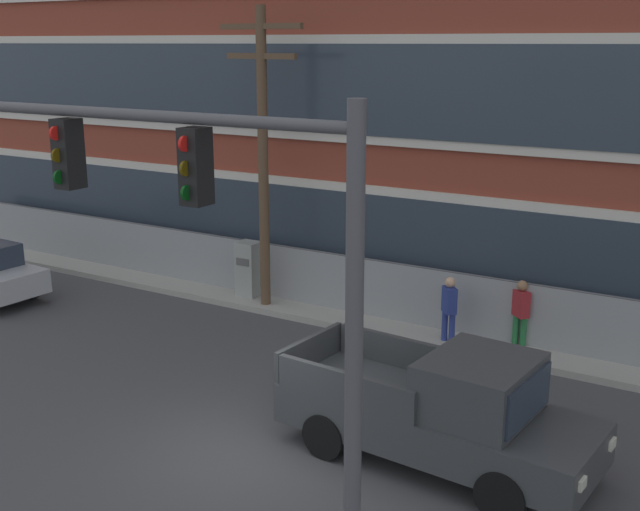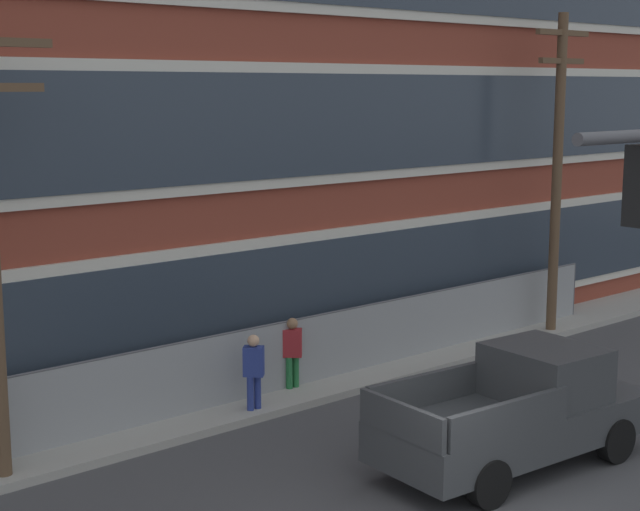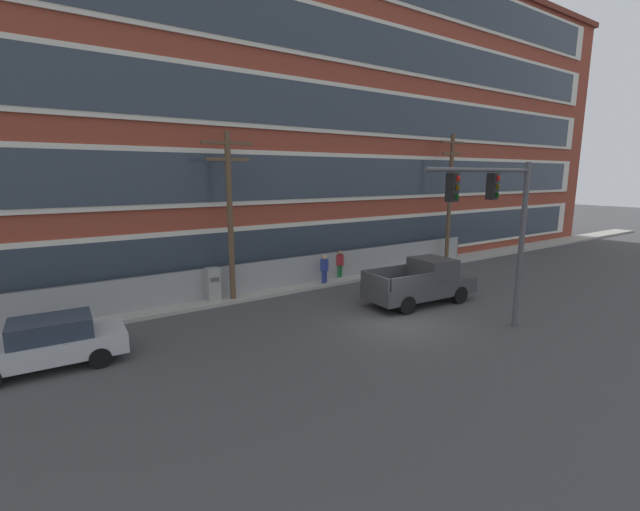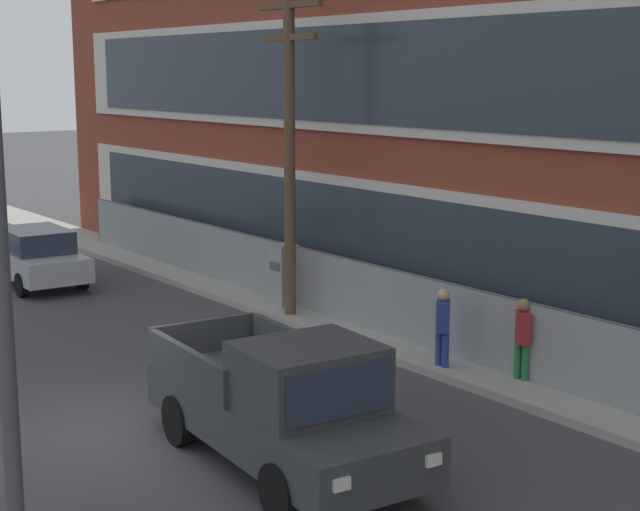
{
  "view_description": "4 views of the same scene",
  "coord_description": "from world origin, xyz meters",
  "px_view_note": "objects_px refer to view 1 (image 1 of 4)",
  "views": [
    {
      "loc": [
        7.47,
        -10.05,
        6.84
      ],
      "look_at": [
        -0.36,
        2.89,
        2.8
      ],
      "focal_mm": 45.0,
      "sensor_mm": 36.0,
      "label": 1
    },
    {
      "loc": [
        -10.32,
        -8.65,
        6.52
      ],
      "look_at": [
        1.8,
        5.26,
        3.33
      ],
      "focal_mm": 55.0,
      "sensor_mm": 36.0,
      "label": 2
    },
    {
      "loc": [
        -11.74,
        -11.71,
        5.83
      ],
      "look_at": [
        -1.52,
        3.11,
        2.43
      ],
      "focal_mm": 24.0,
      "sensor_mm": 36.0,
      "label": 3
    },
    {
      "loc": [
        14.15,
        -6.43,
        5.74
      ],
      "look_at": [
        2.5,
        2.29,
        3.01
      ],
      "focal_mm": 55.0,
      "sensor_mm": 36.0,
      "label": 4
    }
  ],
  "objects_px": {
    "utility_pole_near_corner": "(263,147)",
    "pedestrian_by_fence": "(521,311)",
    "pickup_truck_dark_grey": "(443,412)",
    "traffic_signal_mast": "(235,255)",
    "electrical_cabinet": "(249,271)",
    "pedestrian_near_cabinet": "(449,307)"
  },
  "relations": [
    {
      "from": "utility_pole_near_corner",
      "to": "electrical_cabinet",
      "type": "xyz_separation_m",
      "value": [
        -0.81,
        0.38,
        -3.45
      ]
    },
    {
      "from": "utility_pole_near_corner",
      "to": "electrical_cabinet",
      "type": "bearing_deg",
      "value": 154.74
    },
    {
      "from": "electrical_cabinet",
      "to": "pedestrian_near_cabinet",
      "type": "xyz_separation_m",
      "value": [
        5.98,
        -0.44,
        0.15
      ]
    },
    {
      "from": "traffic_signal_mast",
      "to": "utility_pole_near_corner",
      "type": "distance_m",
      "value": 11.19
    },
    {
      "from": "traffic_signal_mast",
      "to": "pedestrian_near_cabinet",
      "type": "xyz_separation_m",
      "value": [
        -1.01,
        9.27,
        -3.49
      ]
    },
    {
      "from": "traffic_signal_mast",
      "to": "utility_pole_near_corner",
      "type": "relative_size",
      "value": 0.82
    },
    {
      "from": "pickup_truck_dark_grey",
      "to": "utility_pole_near_corner",
      "type": "relative_size",
      "value": 0.71
    },
    {
      "from": "electrical_cabinet",
      "to": "pickup_truck_dark_grey",
      "type": "bearing_deg",
      "value": -34.6
    },
    {
      "from": "pedestrian_by_fence",
      "to": "electrical_cabinet",
      "type": "bearing_deg",
      "value": -178.86
    },
    {
      "from": "pedestrian_by_fence",
      "to": "pickup_truck_dark_grey",
      "type": "bearing_deg",
      "value": -85.14
    },
    {
      "from": "pickup_truck_dark_grey",
      "to": "electrical_cabinet",
      "type": "xyz_separation_m",
      "value": [
        -7.94,
        5.47,
        -0.13
      ]
    },
    {
      "from": "traffic_signal_mast",
      "to": "pickup_truck_dark_grey",
      "type": "xyz_separation_m",
      "value": [
        0.95,
        4.24,
        -3.51
      ]
    },
    {
      "from": "pickup_truck_dark_grey",
      "to": "pedestrian_by_fence",
      "type": "relative_size",
      "value": 3.24
    },
    {
      "from": "traffic_signal_mast",
      "to": "electrical_cabinet",
      "type": "xyz_separation_m",
      "value": [
        -6.99,
        9.71,
        -3.64
      ]
    },
    {
      "from": "electrical_cabinet",
      "to": "pedestrian_by_fence",
      "type": "bearing_deg",
      "value": 1.14
    },
    {
      "from": "utility_pole_near_corner",
      "to": "electrical_cabinet",
      "type": "distance_m",
      "value": 3.57
    },
    {
      "from": "utility_pole_near_corner",
      "to": "pedestrian_by_fence",
      "type": "bearing_deg",
      "value": 4.57
    },
    {
      "from": "traffic_signal_mast",
      "to": "pickup_truck_dark_grey",
      "type": "distance_m",
      "value": 5.58
    },
    {
      "from": "traffic_signal_mast",
      "to": "pickup_truck_dark_grey",
      "type": "relative_size",
      "value": 1.15
    },
    {
      "from": "pedestrian_near_cabinet",
      "to": "electrical_cabinet",
      "type": "bearing_deg",
      "value": 175.75
    },
    {
      "from": "pickup_truck_dark_grey",
      "to": "pedestrian_by_fence",
      "type": "xyz_separation_m",
      "value": [
        -0.48,
        5.62,
        0.02
      ]
    },
    {
      "from": "pickup_truck_dark_grey",
      "to": "pedestrian_by_fence",
      "type": "height_order",
      "value": "pickup_truck_dark_grey"
    }
  ]
}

